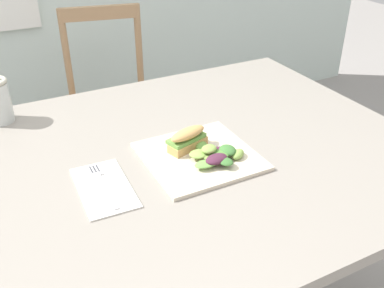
% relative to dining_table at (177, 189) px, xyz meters
% --- Properties ---
extents(dining_table, '(1.29, 0.99, 0.74)m').
position_rel_dining_table_xyz_m(dining_table, '(0.00, 0.00, 0.00)').
color(dining_table, gray).
rests_on(dining_table, ground).
extents(chair_wooden_far, '(0.47, 0.47, 0.87)m').
position_rel_dining_table_xyz_m(chair_wooden_far, '(0.12, 0.97, -0.18)').
color(chair_wooden_far, tan).
rests_on(chair_wooden_far, ground).
extents(plate_lunch, '(0.27, 0.27, 0.01)m').
position_rel_dining_table_xyz_m(plate_lunch, '(0.04, -0.05, 0.12)').
color(plate_lunch, beige).
rests_on(plate_lunch, dining_table).
extents(sandwich_half_front, '(0.12, 0.08, 0.06)m').
position_rel_dining_table_xyz_m(sandwich_half_front, '(0.03, -0.00, 0.15)').
color(sandwich_half_front, tan).
rests_on(sandwich_half_front, plate_lunch).
extents(salad_mixed_greens, '(0.15, 0.15, 0.03)m').
position_rel_dining_table_xyz_m(salad_mixed_greens, '(0.07, -0.08, 0.14)').
color(salad_mixed_greens, '#84A84C').
rests_on(salad_mixed_greens, plate_lunch).
extents(napkin_folded, '(0.12, 0.21, 0.00)m').
position_rel_dining_table_xyz_m(napkin_folded, '(-0.21, -0.06, 0.12)').
color(napkin_folded, silver).
rests_on(napkin_folded, dining_table).
extents(fork_on_napkin, '(0.03, 0.19, 0.00)m').
position_rel_dining_table_xyz_m(fork_on_napkin, '(-0.21, -0.04, 0.12)').
color(fork_on_napkin, silver).
rests_on(fork_on_napkin, napkin_folded).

